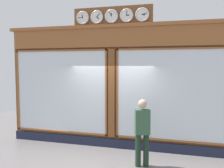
% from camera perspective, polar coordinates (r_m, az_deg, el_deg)
% --- Properties ---
extents(shop_facade, '(6.93, 0.42, 4.24)m').
position_cam_1_polar(shop_facade, '(7.50, 0.26, -0.40)').
color(shop_facade, brown).
rests_on(shop_facade, ground_plane).
extents(pedestrian, '(0.41, 0.33, 1.69)m').
position_cam_1_polar(pedestrian, '(6.22, 7.06, -10.52)').
color(pedestrian, '#1C2F21').
rests_on(pedestrian, ground_plane).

